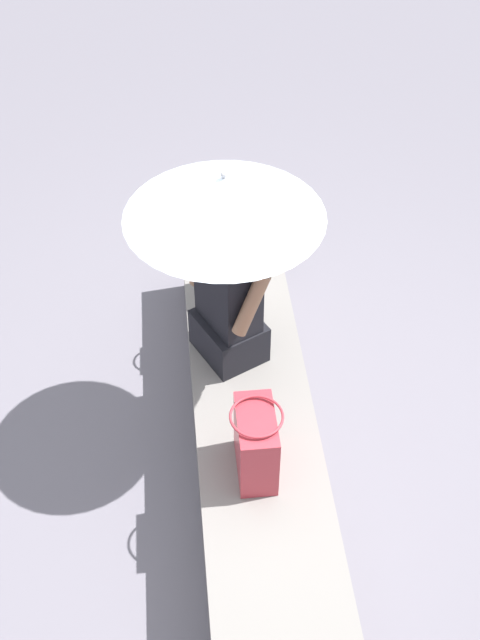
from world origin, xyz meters
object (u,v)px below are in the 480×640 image
(parasol, at_px, (224,197))
(person_seated, at_px, (228,295))
(tote_bag_canvas, at_px, (222,273))
(handbag_black, at_px, (256,443))

(parasol, bearing_deg, person_seated, -15.86)
(parasol, xyz_separation_m, tote_bag_canvas, (0.51, -0.02, -0.86))
(handbag_black, relative_size, tote_bag_canvas, 1.25)
(person_seated, xyz_separation_m, parasol, (-0.06, 0.02, 0.61))
(person_seated, height_order, tote_bag_canvas, person_seated)
(person_seated, bearing_deg, tote_bag_canvas, -0.34)
(person_seated, relative_size, tote_bag_canvas, 3.05)
(person_seated, bearing_deg, parasol, 164.14)
(person_seated, relative_size, parasol, 0.80)
(parasol, distance_m, tote_bag_canvas, 1.00)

